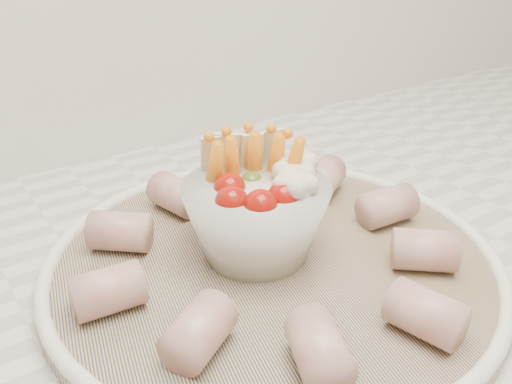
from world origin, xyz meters
TOP-DOWN VIEW (x-y plane):
  - serving_platter at (0.02, 1.44)m, footprint 0.46×0.46m
  - veggie_bowl at (0.01, 1.45)m, footprint 0.12×0.12m
  - cured_meat_rolls at (0.02, 1.44)m, footprint 0.31×0.32m

SIDE VIEW (x-z plane):
  - serving_platter at x=0.02m, z-range 0.92..0.94m
  - cured_meat_rolls at x=0.02m, z-range 0.94..0.97m
  - veggie_bowl at x=0.01m, z-range 0.92..1.02m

